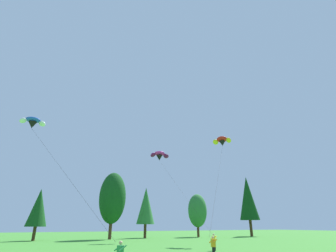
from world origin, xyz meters
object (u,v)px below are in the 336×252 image
kite_flyer_far (214,240)px  parafoil_kite_high_blue_white (33,122)px  parafoil_kite_mid_red_yellow (222,141)px  kite_flyer_mid (213,245)px  parafoil_kite_far_magenta (160,156)px

kite_flyer_far → parafoil_kite_high_blue_white: bearing=165.6°
parafoil_kite_high_blue_white → parafoil_kite_mid_red_yellow: size_ratio=0.87×
kite_flyer_mid → parafoil_kite_high_blue_white: 21.98m
kite_flyer_mid → parafoil_kite_mid_red_yellow: (14.10, 14.81, 15.28)m
parafoil_kite_high_blue_white → parafoil_kite_far_magenta: 27.03m
parafoil_kite_high_blue_white → parafoil_kite_mid_red_yellow: bearing=8.6°
kite_flyer_far → parafoil_kite_far_magenta: bearing=81.6°
kite_flyer_mid → parafoil_kite_high_blue_white: bearing=145.9°
kite_flyer_mid → parafoil_kite_far_magenta: 29.94m
parafoil_kite_mid_red_yellow → parafoil_kite_far_magenta: parafoil_kite_mid_red_yellow is taller
parafoil_kite_mid_red_yellow → parafoil_kite_far_magenta: bearing=123.8°
kite_flyer_far → parafoil_kite_far_magenta: 24.74m
kite_flyer_mid → parafoil_kite_high_blue_white: (-15.31, 10.35, 11.89)m
kite_flyer_mid → parafoil_kite_far_magenta: bearing=74.5°
kite_flyer_far → parafoil_kite_far_magenta: size_ratio=0.08×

